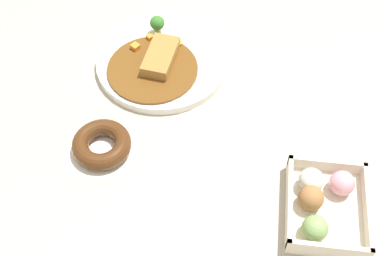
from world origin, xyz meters
name	(u,v)px	position (x,y,z in m)	size (l,w,h in m)	color
ground_plane	(230,124)	(0.00, 0.00, 0.00)	(1.60, 1.60, 0.00)	#B2A893
curry_plate	(161,61)	(-0.14, -0.16, 0.01)	(0.29, 0.29, 0.06)	white
donut_box	(323,203)	(0.17, 0.18, 0.02)	(0.18, 0.14, 0.06)	beige
chocolate_ring_donut	(102,145)	(0.09, -0.24, 0.02)	(0.14, 0.14, 0.04)	white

